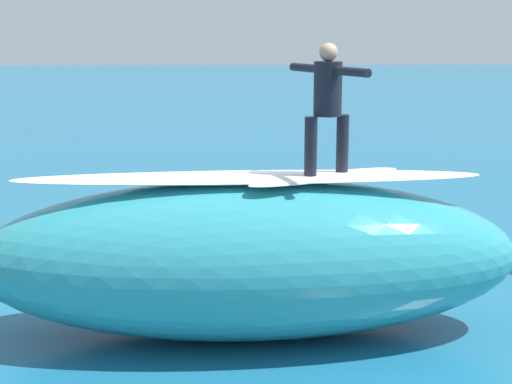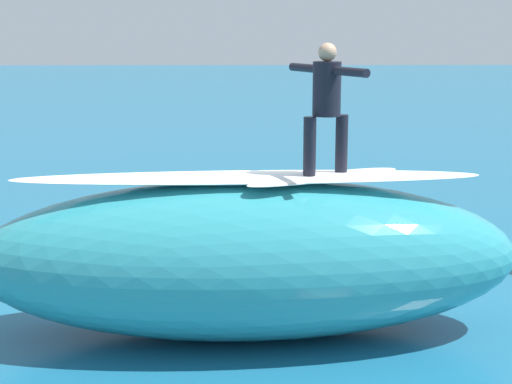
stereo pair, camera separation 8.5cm
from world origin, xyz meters
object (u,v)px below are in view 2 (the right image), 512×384
object	(u,v)px
surfer_riding	(327,99)
surfboard_paddling	(206,253)
surfboard_riding	(325,177)
surfer_paddling	(204,241)

from	to	relation	value
surfer_riding	surfboard_paddling	distance (m)	4.75
surfer_riding	surfboard_paddling	world-z (taller)	surfer_riding
surfboard_riding	surfer_riding	xyz separation A→B (m)	(0.00, 0.00, 0.95)
surfboard_riding	surfer_paddling	world-z (taller)	surfboard_riding
surfboard_paddling	surfer_paddling	xyz separation A→B (m)	(0.03, -0.13, 0.18)
surfboard_paddling	surfer_paddling	world-z (taller)	surfer_paddling
surfboard_paddling	surfer_paddling	size ratio (longest dim) A/B	1.12
surfboard_riding	surfboard_paddling	size ratio (longest dim) A/B	1.16
surfboard_paddling	surfer_riding	bearing A→B (deg)	11.20
surfer_riding	surfer_paddling	size ratio (longest dim) A/B	0.92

